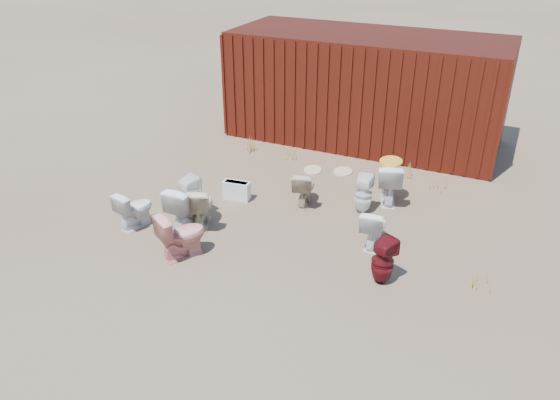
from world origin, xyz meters
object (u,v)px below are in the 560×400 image
at_px(toilet_front_e, 374,227).
at_px(loose_tank, 237,190).
at_px(toilet_front_pink, 182,235).
at_px(toilet_back_beige_right, 304,187).
at_px(toilet_front_maroon, 383,261).
at_px(toilet_front_c, 188,207).
at_px(toilet_back_beige_left, 201,206).
at_px(shipping_container, 366,88).
at_px(toilet_back_e, 363,194).
at_px(toilet_back_a, 189,197).
at_px(toilet_front_a, 135,209).
at_px(toilet_back_yellowlid, 389,182).

relative_size(toilet_front_e, loose_tank, 1.33).
relative_size(toilet_front_pink, toilet_back_beige_right, 1.16).
relative_size(toilet_front_pink, toilet_front_maroon, 1.05).
bearing_deg(toilet_front_maroon, toilet_front_c, 21.92).
distance_m(toilet_back_beige_left, loose_tank, 1.11).
height_order(shipping_container, toilet_front_e, shipping_container).
bearing_deg(toilet_back_e, toilet_back_a, 24.41).
bearing_deg(toilet_back_beige_right, toilet_back_beige_left, 36.38).
bearing_deg(toilet_front_e, toilet_back_e, -67.26).
bearing_deg(toilet_front_e, shipping_container, -74.24).
xyz_separation_m(toilet_front_pink, toilet_back_a, (-0.58, 1.08, 0.01)).
xyz_separation_m(toilet_back_e, loose_tank, (-2.26, -0.50, -0.18)).
bearing_deg(toilet_back_e, toilet_front_maroon, 111.15).
distance_m(toilet_back_e, loose_tank, 2.32).
distance_m(toilet_front_a, toilet_back_e, 3.93).
height_order(toilet_front_e, toilet_back_yellowlid, toilet_back_yellowlid).
distance_m(shipping_container, toilet_front_pink, 6.10).
bearing_deg(toilet_back_a, shipping_container, -88.06).
relative_size(toilet_front_a, loose_tank, 1.31).
bearing_deg(toilet_front_pink, toilet_front_a, 11.38).
height_order(shipping_container, toilet_back_a, shipping_container).
relative_size(toilet_front_maroon, toilet_back_beige_right, 1.10).
relative_size(toilet_front_maroon, toilet_back_yellowlid, 0.90).
bearing_deg(toilet_back_beige_left, toilet_front_c, 30.53).
relative_size(toilet_back_beige_left, toilet_back_beige_right, 1.13).
bearing_deg(toilet_front_c, toilet_back_a, -57.80).
bearing_deg(toilet_front_e, toilet_back_beige_right, -31.82).
distance_m(toilet_front_e, toilet_back_beige_left, 2.89).
xyz_separation_m(toilet_front_e, toilet_back_e, (-0.48, 0.97, 0.02)).
xyz_separation_m(toilet_front_a, toilet_back_beige_left, (0.99, 0.49, 0.04)).
bearing_deg(toilet_back_beige_right, toilet_front_a, 28.33).
height_order(shipping_container, toilet_back_e, shipping_container).
bearing_deg(toilet_back_e, toilet_back_beige_left, 30.45).
distance_m(toilet_front_pink, toilet_back_a, 1.23).
bearing_deg(toilet_back_beige_right, toilet_front_c, 36.78).
height_order(toilet_front_a, toilet_front_maroon, toilet_front_maroon).
xyz_separation_m(toilet_front_a, toilet_back_a, (0.65, 0.65, 0.06)).
distance_m(toilet_front_a, toilet_back_yellowlid, 4.50).
distance_m(toilet_front_c, toilet_front_e, 3.06).
xyz_separation_m(toilet_front_c, toilet_back_beige_left, (0.14, 0.18, -0.04)).
relative_size(toilet_front_pink, toilet_back_beige_left, 1.03).
bearing_deg(toilet_front_a, toilet_back_beige_right, -125.45).
xyz_separation_m(toilet_front_maroon, toilet_back_e, (-0.87, 1.88, -0.00)).
distance_m(toilet_front_a, toilet_front_c, 0.91).
distance_m(toilet_back_a, loose_tank, 1.04).
height_order(toilet_front_pink, toilet_back_yellowlid, toilet_back_yellowlid).
bearing_deg(loose_tank, toilet_front_pink, -91.72).
height_order(toilet_back_beige_left, loose_tank, toilet_back_beige_left).
bearing_deg(toilet_back_beige_left, toilet_front_e, 170.58).
bearing_deg(toilet_back_yellowlid, toilet_front_c, 23.03).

